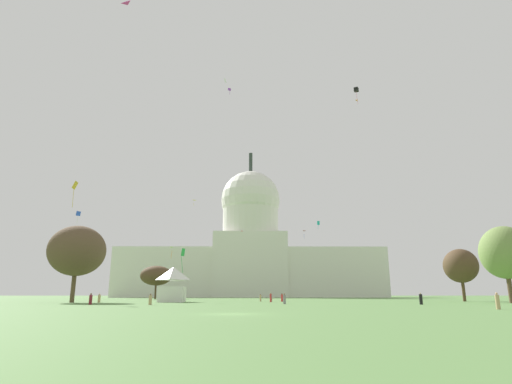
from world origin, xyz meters
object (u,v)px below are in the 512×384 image
person_red_front_center (271,298)px  kite_pink_mid (303,232)px  person_red_lawn_far_left (282,298)px  kite_blue_mid (78,214)px  capitol_building (250,253)px  kite_orange_high (355,101)px  person_grey_front_left (284,299)px  kite_yellow_high (194,201)px  tree_west_far (156,276)px  kite_black_high (356,90)px  kite_white_high (225,80)px  tree_east_near (461,266)px  person_tan_mid_center (260,298)px  kite_lime_low (173,249)px  tree_west_near (77,251)px  person_black_mid_right (421,299)px  event_tent (173,284)px  kite_turquoise_mid (318,223)px  person_grey_near_tree_west (271,298)px  tree_east_mid (505,252)px  kite_magenta_high (128,7)px  person_tan_mid_left (99,298)px  kite_violet_high (229,89)px  person_tan_edge_east (498,302)px  person_tan_deep_crowd (150,300)px  kite_green_low (183,255)px  kite_red_mid (241,232)px  kite_gold_mid (75,187)px  person_maroon_near_tree_east (91,299)px

person_red_front_center → kite_pink_mid: size_ratio=0.61×
person_red_lawn_far_left → kite_blue_mid: size_ratio=0.61×
capitol_building → kite_orange_high: bearing=-69.0°
person_grey_front_left → kite_yellow_high: (-29.40, 101.10, 38.37)m
tree_west_far → kite_black_high: kite_black_high is taller
kite_white_high → kite_yellow_high: bearing=88.4°
tree_east_near → kite_pink_mid: size_ratio=3.89×
kite_pink_mid → person_tan_mid_center: bearing=-31.7°
kite_white_high → kite_lime_low: (-17.54, 37.65, -35.55)m
tree_west_near → tree_east_near: 78.45m
person_tan_mid_center → kite_black_high: size_ratio=0.41×
person_black_mid_right → kite_blue_mid: (-63.58, 27.03, 17.88)m
capitol_building → event_tent: bearing=-97.4°
tree_east_near → kite_turquoise_mid: 54.49m
person_grey_near_tree_west → kite_pink_mid: 59.26m
person_black_mid_right → person_grey_front_left: bearing=-162.1°
kite_blue_mid → tree_east_mid: bearing=-155.5°
tree_east_near → kite_yellow_high: bearing=131.6°
person_grey_front_left → person_tan_mid_center: bearing=-126.7°
kite_yellow_high → kite_magenta_high: bearing=57.6°
person_tan_mid_left → kite_yellow_high: kite_yellow_high is taller
kite_pink_mid → kite_violet_high: 53.99m
person_tan_edge_east → tree_east_mid: bearing=56.4°
person_tan_deep_crowd → capitol_building: bearing=70.6°
person_grey_near_tree_west → kite_orange_high: bearing=-75.4°
kite_turquoise_mid → kite_violet_high: size_ratio=1.36×
kite_green_low → kite_red_mid: 80.60m
kite_green_low → person_grey_near_tree_west: bearing=-109.5°
event_tent → person_black_mid_right: (40.56, -19.63, -2.63)m
tree_east_near → kite_black_high: 44.01m
kite_white_high → person_tan_mid_left: bearing=-170.6°
capitol_building → kite_blue_mid: size_ratio=44.87×
person_tan_mid_left → person_tan_mid_center: bearing=-173.9°
kite_turquoise_mid → kite_red_mid: bearing=-176.7°
kite_violet_high → capitol_building: bearing=-142.3°
tree_west_near → kite_pink_mid: bearing=51.6°
person_grey_front_left → kite_turquoise_mid: size_ratio=0.57×
tree_west_near → person_grey_front_left: size_ratio=8.96×
capitol_building → kite_green_low: (-12.13, -117.93, -11.89)m
kite_yellow_high → kite_lime_low: (0.37, -42.20, -24.35)m
person_tan_mid_center → kite_blue_mid: 44.14m
event_tent → person_tan_deep_crowd: event_tent is taller
tree_west_near → person_tan_mid_left: bearing=13.1°
tree_east_mid → kite_lime_low: (-68.20, 53.19, 6.17)m
person_red_front_center → kite_blue_mid: bearing=116.5°
capitol_building → kite_gold_mid: 126.55m
person_black_mid_right → kite_turquoise_mid: 76.77m
tree_east_near → person_maroon_near_tree_east: (-68.82, -26.18, -6.66)m
person_black_mid_right → kite_orange_high: kite_orange_high is taller
person_grey_front_left → person_grey_near_tree_west: person_grey_front_left is taller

